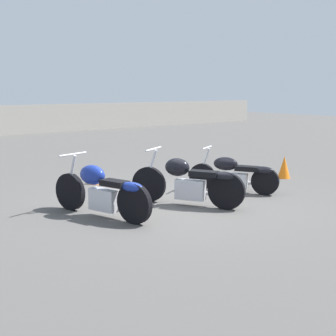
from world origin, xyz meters
name	(u,v)px	position (x,y,z in m)	size (l,w,h in m)	color
ground_plane	(177,204)	(0.00, 0.00, 0.00)	(60.00, 60.00, 0.00)	#514F4C
motorcycle_slot_0	(102,191)	(-1.59, 0.12, 0.45)	(0.78, 2.13, 1.03)	black
motorcycle_slot_1	(188,182)	(0.06, -0.24, 0.45)	(1.16, 2.02, 1.05)	black
motorcycle_slot_2	(235,174)	(1.58, -0.04, 0.39)	(0.99, 1.77, 0.94)	black
traffic_cone_near	(96,174)	(-0.18, 2.64, 0.22)	(0.34, 0.34, 0.43)	orange
traffic_cone_far	(284,167)	(3.71, 0.29, 0.27)	(0.30, 0.30, 0.54)	orange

